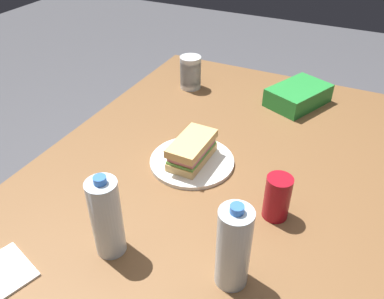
{
  "coord_description": "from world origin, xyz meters",
  "views": [
    {
      "loc": [
        0.77,
        0.35,
        1.47
      ],
      "look_at": [
        -0.08,
        -0.06,
        0.79
      ],
      "focal_mm": 36.5,
      "sensor_mm": 36.0,
      "label": 1
    }
  ],
  "objects_px": {
    "sandwich": "(192,150)",
    "chip_bag": "(298,95)",
    "soda_can_red": "(277,197)",
    "water_bottle_spare": "(107,217)",
    "plastic_cup_stack": "(191,72)",
    "dining_table": "(198,205)",
    "paper_plate": "(192,161)",
    "water_bottle_tall": "(233,248)"
  },
  "relations": [
    {
      "from": "paper_plate",
      "to": "water_bottle_spare",
      "type": "distance_m",
      "value": 0.39
    },
    {
      "from": "dining_table",
      "to": "sandwich",
      "type": "distance_m",
      "value": 0.17
    },
    {
      "from": "plastic_cup_stack",
      "to": "water_bottle_spare",
      "type": "bearing_deg",
      "value": 13.55
    },
    {
      "from": "sandwich",
      "to": "chip_bag",
      "type": "height_order",
      "value": "sandwich"
    },
    {
      "from": "paper_plate",
      "to": "plastic_cup_stack",
      "type": "bearing_deg",
      "value": -153.54
    },
    {
      "from": "sandwich",
      "to": "water_bottle_spare",
      "type": "relative_size",
      "value": 0.85
    },
    {
      "from": "paper_plate",
      "to": "water_bottle_tall",
      "type": "bearing_deg",
      "value": 37.26
    },
    {
      "from": "sandwich",
      "to": "water_bottle_spare",
      "type": "height_order",
      "value": "water_bottle_spare"
    },
    {
      "from": "dining_table",
      "to": "paper_plate",
      "type": "distance_m",
      "value": 0.13
    },
    {
      "from": "sandwich",
      "to": "water_bottle_spare",
      "type": "distance_m",
      "value": 0.38
    },
    {
      "from": "dining_table",
      "to": "water_bottle_tall",
      "type": "bearing_deg",
      "value": 37.54
    },
    {
      "from": "dining_table",
      "to": "paper_plate",
      "type": "relative_size",
      "value": 6.41
    },
    {
      "from": "chip_bag",
      "to": "plastic_cup_stack",
      "type": "xyz_separation_m",
      "value": [
        0.05,
        -0.43,
        0.03
      ]
    },
    {
      "from": "chip_bag",
      "to": "water_bottle_tall",
      "type": "xyz_separation_m",
      "value": [
        0.85,
        0.06,
        0.07
      ]
    },
    {
      "from": "dining_table",
      "to": "water_bottle_tall",
      "type": "height_order",
      "value": "water_bottle_tall"
    },
    {
      "from": "soda_can_red",
      "to": "plastic_cup_stack",
      "type": "bearing_deg",
      "value": -137.56
    },
    {
      "from": "paper_plate",
      "to": "chip_bag",
      "type": "xyz_separation_m",
      "value": [
        -0.51,
        0.2,
        0.03
      ]
    },
    {
      "from": "paper_plate",
      "to": "sandwich",
      "type": "relative_size",
      "value": 1.39
    },
    {
      "from": "soda_can_red",
      "to": "plastic_cup_stack",
      "type": "height_order",
      "value": "plastic_cup_stack"
    },
    {
      "from": "soda_can_red",
      "to": "plastic_cup_stack",
      "type": "distance_m",
      "value": 0.76
    },
    {
      "from": "water_bottle_tall",
      "to": "paper_plate",
      "type": "bearing_deg",
      "value": -142.74
    },
    {
      "from": "dining_table",
      "to": "plastic_cup_stack",
      "type": "relative_size",
      "value": 12.48
    },
    {
      "from": "sandwich",
      "to": "water_bottle_spare",
      "type": "xyz_separation_m",
      "value": [
        0.38,
        -0.03,
        0.05
      ]
    },
    {
      "from": "sandwich",
      "to": "chip_bag",
      "type": "distance_m",
      "value": 0.55
    },
    {
      "from": "dining_table",
      "to": "plastic_cup_stack",
      "type": "xyz_separation_m",
      "value": [
        -0.54,
        -0.29,
        0.15
      ]
    },
    {
      "from": "dining_table",
      "to": "water_bottle_tall",
      "type": "distance_m",
      "value": 0.37
    },
    {
      "from": "soda_can_red",
      "to": "water_bottle_spare",
      "type": "relative_size",
      "value": 0.56
    },
    {
      "from": "dining_table",
      "to": "soda_can_red",
      "type": "distance_m",
      "value": 0.27
    },
    {
      "from": "soda_can_red",
      "to": "water_bottle_tall",
      "type": "xyz_separation_m",
      "value": [
        0.23,
        -0.03,
        0.04
      ]
    },
    {
      "from": "water_bottle_tall",
      "to": "plastic_cup_stack",
      "type": "relative_size",
      "value": 1.66
    },
    {
      "from": "dining_table",
      "to": "plastic_cup_stack",
      "type": "height_order",
      "value": "plastic_cup_stack"
    },
    {
      "from": "paper_plate",
      "to": "chip_bag",
      "type": "distance_m",
      "value": 0.55
    },
    {
      "from": "dining_table",
      "to": "soda_can_red",
      "type": "xyz_separation_m",
      "value": [
        0.03,
        0.23,
        0.14
      ]
    },
    {
      "from": "chip_bag",
      "to": "water_bottle_spare",
      "type": "relative_size",
      "value": 1.06
    },
    {
      "from": "water_bottle_spare",
      "to": "dining_table",
      "type": "bearing_deg",
      "value": 164.41
    },
    {
      "from": "plastic_cup_stack",
      "to": "water_bottle_tall",
      "type": "bearing_deg",
      "value": 31.35
    },
    {
      "from": "paper_plate",
      "to": "plastic_cup_stack",
      "type": "distance_m",
      "value": 0.51
    },
    {
      "from": "dining_table",
      "to": "water_bottle_spare",
      "type": "height_order",
      "value": "water_bottle_spare"
    },
    {
      "from": "soda_can_red",
      "to": "chip_bag",
      "type": "distance_m",
      "value": 0.62
    },
    {
      "from": "soda_can_red",
      "to": "water_bottle_tall",
      "type": "height_order",
      "value": "water_bottle_tall"
    },
    {
      "from": "dining_table",
      "to": "soda_can_red",
      "type": "bearing_deg",
      "value": 83.21
    },
    {
      "from": "dining_table",
      "to": "soda_can_red",
      "type": "height_order",
      "value": "soda_can_red"
    }
  ]
}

